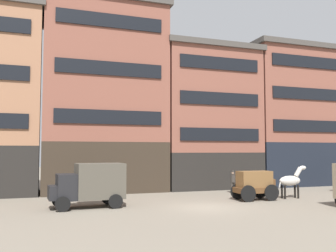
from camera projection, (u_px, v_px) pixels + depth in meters
ground_plane at (206, 207)px, 22.01m from camera, size 120.00×120.00×0.00m
building_center_left at (104, 96)px, 31.42m from camera, size 10.49×6.12×16.07m
building_center_right at (207, 117)px, 34.40m from camera, size 9.37×6.12×13.01m
building_far_right at (289, 115)px, 37.39m from camera, size 9.72×6.12×13.86m
cargo_wagon at (255, 183)px, 25.24m from camera, size 2.92×1.53×1.98m
draft_horse at (291, 180)px, 26.20m from camera, size 2.34×0.62×2.30m
delivery_truck_far at (90, 184)px, 21.98m from camera, size 4.45×2.36×2.62m
pedestrian_officer at (233, 181)px, 29.43m from camera, size 0.45×0.45×1.79m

